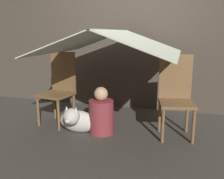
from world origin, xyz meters
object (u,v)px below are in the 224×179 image
object	(u,v)px
dog	(76,120)
chair_right	(176,94)
person_front	(101,114)
chair_left	(59,86)

from	to	relation	value
dog	chair_right	bearing A→B (deg)	14.63
person_front	chair_left	bearing A→B (deg)	163.18
chair_left	chair_right	world-z (taller)	same
chair_left	dog	world-z (taller)	chair_left
dog	person_front	bearing A→B (deg)	19.51
person_front	dog	bearing A→B (deg)	-160.49
chair_left	person_front	size ratio (longest dim) A/B	1.66
person_front	dog	size ratio (longest dim) A/B	1.21
chair_right	person_front	world-z (taller)	chair_right
chair_left	person_front	bearing A→B (deg)	-6.10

